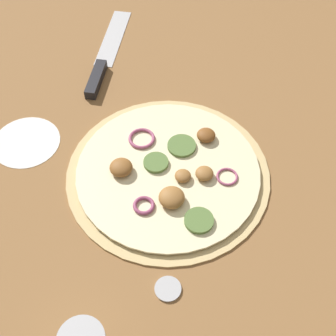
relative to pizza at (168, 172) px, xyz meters
The scene contains 5 objects.
ground_plane 0.01m from the pizza, 35.02° to the right, with size 3.00×3.00×0.00m, color olive.
pizza is the anchor object (origin of this frame).
knife 0.29m from the pizza, 29.83° to the right, with size 0.14×0.26×0.02m.
loose_cap 0.19m from the pizza, 123.88° to the left, with size 0.04×0.04×0.01m.
flour_patch 0.25m from the pizza, 18.14° to the left, with size 0.11×0.11×0.00m.
Camera 1 is at (-0.25, 0.37, 0.61)m, focal length 50.00 mm.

